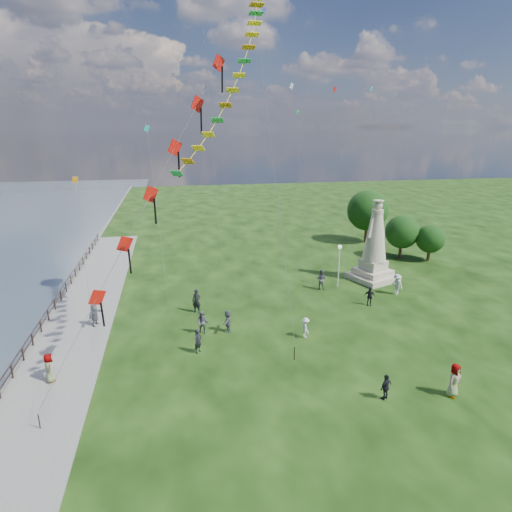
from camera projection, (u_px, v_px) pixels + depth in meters
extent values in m
cube|color=slate|center=(39.00, 336.00, 30.70)|extent=(0.30, 160.00, 0.60)
cube|color=slate|center=(70.00, 343.00, 29.21)|extent=(5.00, 60.00, 0.10)
cylinder|color=black|center=(12.00, 372.00, 24.90)|extent=(0.11, 0.11, 1.00)
cylinder|color=black|center=(23.00, 355.00, 26.78)|extent=(0.11, 0.11, 1.00)
cylinder|color=black|center=(32.00, 340.00, 28.66)|extent=(0.11, 0.11, 1.00)
cylinder|color=black|center=(41.00, 327.00, 30.54)|extent=(0.11, 0.11, 1.00)
cylinder|color=black|center=(48.00, 315.00, 32.42)|extent=(0.11, 0.11, 1.00)
cylinder|color=black|center=(55.00, 305.00, 34.30)|extent=(0.11, 0.11, 1.00)
cylinder|color=black|center=(61.00, 296.00, 36.17)|extent=(0.11, 0.11, 1.00)
cylinder|color=black|center=(66.00, 287.00, 38.05)|extent=(0.11, 0.11, 1.00)
cylinder|color=black|center=(71.00, 280.00, 39.93)|extent=(0.11, 0.11, 1.00)
cylinder|color=black|center=(75.00, 273.00, 41.81)|extent=(0.11, 0.11, 1.00)
cylinder|color=black|center=(79.00, 267.00, 43.69)|extent=(0.11, 0.11, 1.00)
cylinder|color=black|center=(83.00, 261.00, 45.57)|extent=(0.11, 0.11, 1.00)
cylinder|color=black|center=(86.00, 256.00, 47.45)|extent=(0.11, 0.11, 1.00)
cylinder|color=black|center=(89.00, 251.00, 49.33)|extent=(0.11, 0.11, 1.00)
cylinder|color=black|center=(92.00, 246.00, 51.21)|extent=(0.11, 0.11, 1.00)
cylinder|color=black|center=(95.00, 242.00, 53.08)|extent=(0.11, 0.11, 1.00)
cylinder|color=black|center=(98.00, 238.00, 54.96)|extent=(0.11, 0.11, 1.00)
cube|color=black|center=(40.00, 321.00, 30.40)|extent=(0.06, 52.00, 0.06)
cube|color=black|center=(41.00, 326.00, 30.52)|extent=(0.06, 52.00, 0.06)
cube|color=tan|center=(372.00, 277.00, 41.41)|extent=(4.90, 4.90, 0.54)
cube|color=tan|center=(373.00, 272.00, 41.26)|extent=(3.73, 3.73, 0.54)
cube|color=tan|center=(373.00, 264.00, 41.05)|extent=(2.56, 2.56, 0.91)
cylinder|color=tan|center=(378.00, 211.00, 39.56)|extent=(1.40, 1.40, 0.36)
sphere|color=tan|center=(378.00, 205.00, 39.39)|extent=(0.83, 0.83, 0.83)
cylinder|color=tan|center=(379.00, 201.00, 39.27)|extent=(1.00, 1.00, 0.09)
cylinder|color=silver|center=(339.00, 267.00, 39.21)|extent=(0.11, 0.11, 3.69)
sphere|color=white|center=(340.00, 247.00, 38.65)|extent=(0.37, 0.37, 0.37)
cylinder|color=#382314|center=(400.00, 250.00, 48.18)|extent=(0.36, 0.36, 1.86)
sphere|color=black|center=(402.00, 232.00, 47.58)|extent=(3.72, 3.72, 3.72)
cylinder|color=#382314|center=(428.00, 254.00, 47.14)|extent=(0.36, 0.36, 1.55)
sphere|color=black|center=(430.00, 239.00, 46.64)|extent=(3.09, 3.09, 3.09)
cylinder|color=#382314|center=(366.00, 232.00, 54.66)|extent=(0.36, 0.36, 2.55)
sphere|color=black|center=(368.00, 210.00, 53.83)|extent=(5.11, 5.11, 5.11)
imported|color=black|center=(198.00, 341.00, 27.85)|extent=(0.70, 0.71, 1.65)
imported|color=#595960|center=(203.00, 323.00, 30.37)|extent=(0.97, 0.80, 1.72)
imported|color=silver|center=(305.00, 328.00, 29.90)|extent=(0.58, 0.99, 1.47)
imported|color=black|center=(386.00, 387.00, 23.04)|extent=(0.99, 0.80, 1.51)
imported|color=#595960|center=(454.00, 380.00, 23.28)|extent=(1.11, 0.98, 1.94)
imported|color=#595960|center=(95.00, 316.00, 31.49)|extent=(1.31, 1.71, 1.69)
imported|color=black|center=(197.00, 301.00, 33.87)|extent=(0.84, 0.72, 1.95)
imported|color=#595960|center=(321.00, 279.00, 38.81)|extent=(1.08, 0.98, 1.89)
imported|color=silver|center=(397.00, 284.00, 37.57)|extent=(1.08, 1.36, 1.87)
imported|color=black|center=(369.00, 296.00, 35.29)|extent=(1.03, 0.77, 1.57)
imported|color=#595960|center=(50.00, 369.00, 24.51)|extent=(0.84, 0.99, 1.74)
imported|color=#595960|center=(228.00, 321.00, 30.70)|extent=(1.06, 1.67, 1.67)
cylinder|color=black|center=(39.00, 422.00, 20.73)|extent=(0.06, 0.06, 0.90)
cube|color=red|center=(97.00, 297.00, 22.10)|extent=(0.87, 0.64, 1.03)
cube|color=black|center=(103.00, 315.00, 22.31)|extent=(0.10, 0.28, 1.48)
cube|color=red|center=(125.00, 244.00, 22.88)|extent=(0.87, 0.64, 1.03)
cube|color=black|center=(130.00, 261.00, 23.10)|extent=(0.10, 0.28, 1.48)
cube|color=red|center=(151.00, 194.00, 23.67)|extent=(0.87, 0.64, 1.03)
cube|color=black|center=(155.00, 211.00, 23.88)|extent=(0.10, 0.28, 1.48)
cube|color=red|center=(175.00, 148.00, 24.45)|extent=(0.87, 0.64, 1.03)
cube|color=black|center=(179.00, 165.00, 24.67)|extent=(0.10, 0.28, 1.48)
cube|color=red|center=(197.00, 104.00, 25.24)|extent=(0.87, 0.64, 1.03)
cube|color=black|center=(201.00, 121.00, 25.45)|extent=(0.10, 0.28, 1.48)
cube|color=red|center=(219.00, 63.00, 26.02)|extent=(0.87, 0.64, 1.03)
cube|color=black|center=(222.00, 80.00, 26.23)|extent=(0.10, 0.28, 1.48)
cylinder|color=black|center=(294.00, 353.00, 27.08)|extent=(0.06, 0.06, 0.90)
cube|color=orange|center=(257.00, 5.00, 24.54)|extent=(0.89, 0.72, 0.15)
cube|color=green|center=(256.00, 13.00, 24.08)|extent=(0.84, 0.68, 0.14)
cube|color=yellow|center=(254.00, 23.00, 23.63)|extent=(0.79, 0.65, 0.15)
cube|color=yellow|center=(252.00, 35.00, 23.18)|extent=(0.74, 0.61, 0.15)
cube|color=orange|center=(249.00, 47.00, 22.73)|extent=(0.71, 0.61, 0.16)
cube|color=green|center=(244.00, 61.00, 22.28)|extent=(0.71, 0.64, 0.18)
cube|color=yellow|center=(239.00, 75.00, 21.82)|extent=(0.71, 0.66, 0.19)
cube|color=yellow|center=(233.00, 90.00, 21.35)|extent=(0.70, 0.68, 0.21)
cube|color=orange|center=(225.00, 105.00, 20.87)|extent=(0.69, 0.69, 0.23)
cube|color=green|center=(217.00, 120.00, 20.38)|extent=(0.68, 0.69, 0.25)
cube|color=yellow|center=(208.00, 134.00, 19.87)|extent=(0.66, 0.69, 0.27)
cube|color=yellow|center=(198.00, 148.00, 19.36)|extent=(0.64, 0.68, 0.28)
cube|color=orange|center=(188.00, 161.00, 18.82)|extent=(0.62, 0.67, 0.30)
cube|color=green|center=(177.00, 173.00, 18.28)|extent=(0.60, 0.66, 0.31)
cube|color=teal|center=(147.00, 128.00, 35.92)|extent=(0.51, 0.39, 0.57)
cylinder|color=#595959|center=(158.00, 216.00, 35.69)|extent=(1.02, 5.02, 14.05)
cube|color=silver|center=(292.00, 86.00, 39.90)|extent=(0.51, 0.39, 0.57)
cylinder|color=#595959|center=(302.00, 185.00, 40.21)|extent=(1.02, 5.02, 17.83)
cube|color=red|center=(335.00, 89.00, 46.18)|extent=(0.51, 0.39, 0.57)
cylinder|color=#595959|center=(343.00, 176.00, 46.53)|extent=(1.02, 5.02, 18.08)
cylinder|color=#595959|center=(211.00, 128.00, 42.36)|extent=(1.02, 5.02, 28.04)
cube|color=green|center=(298.00, 112.00, 50.60)|extent=(0.51, 0.39, 0.57)
cylinder|color=#595959|center=(306.00, 182.00, 50.63)|extent=(1.02, 5.02, 15.86)
cube|color=orange|center=(75.00, 180.00, 34.72)|extent=(0.51, 0.39, 0.57)
cylinder|color=#595959|center=(83.00, 247.00, 33.91)|extent=(1.02, 5.01, 10.05)
cube|color=blue|center=(264.00, 10.00, 41.14)|extent=(0.51, 0.39, 0.57)
cylinder|color=#595959|center=(274.00, 145.00, 42.48)|extent=(1.02, 5.02, 24.93)
cube|color=teal|center=(371.00, 89.00, 42.13)|extent=(0.51, 0.39, 0.57)
cylinder|color=#595959|center=(380.00, 182.00, 42.44)|extent=(1.02, 5.02, 17.77)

